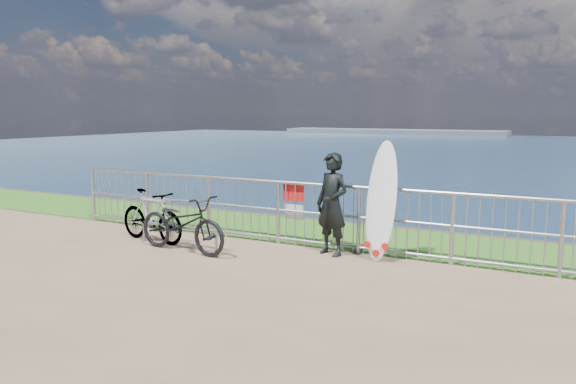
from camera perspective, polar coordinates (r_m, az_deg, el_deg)
The scene contains 8 objects.
grass_strip at distance 10.74m, azimuth 4.20°, elevation -4.25°, with size 120.00×120.00×0.00m, color #2A621B.
seascape at distance 161.80m, azimuth 10.51°, elevation 5.84°, with size 260.00×260.00×5.00m.
railing at distance 9.64m, azimuth 1.71°, elevation -2.22°, with size 10.06×0.10×1.13m.
surfer at distance 9.09m, azimuth 4.49°, elevation -1.25°, with size 0.61×0.40×1.67m, color black.
surfboard at distance 8.88m, azimuth 9.44°, elevation -1.33°, with size 0.52×0.47×1.89m.
bicycle_near at distance 9.48m, azimuth -10.71°, elevation -3.16°, with size 0.64×1.82×0.96m, color black.
bicycle_far at distance 10.31m, azimuth -13.70°, elevation -2.37°, with size 0.44×1.57×0.94m, color black.
bike_rack at distance 9.92m, azimuth -11.05°, elevation -3.69°, with size 1.77×0.05×0.37m.
Camera 1 is at (4.17, -6.92, 2.33)m, focal length 35.00 mm.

